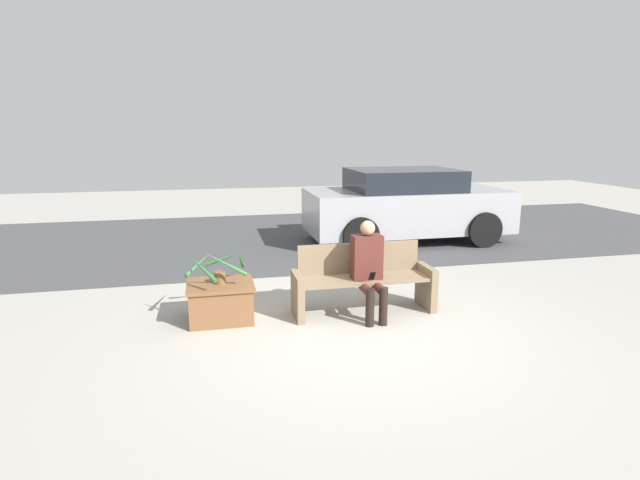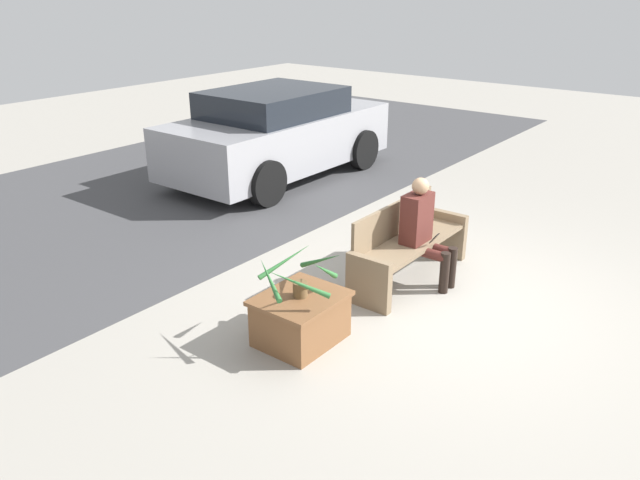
% 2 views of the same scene
% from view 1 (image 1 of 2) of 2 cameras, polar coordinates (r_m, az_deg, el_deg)
% --- Properties ---
extents(ground_plane, '(30.00, 30.00, 0.00)m').
position_cam_1_polar(ground_plane, '(5.90, 4.00, -10.35)').
color(ground_plane, '#9E998E').
extents(road_surface, '(20.00, 6.00, 0.01)m').
position_cam_1_polar(road_surface, '(10.92, -4.05, 0.38)').
color(road_surface, '#424244').
rests_on(road_surface, ground_plane).
extents(bench, '(1.80, 0.52, 0.86)m').
position_cam_1_polar(bench, '(6.40, 4.89, -4.54)').
color(bench, '#7A664C').
rests_on(bench, ground_plane).
extents(person_seated, '(0.37, 0.58, 1.20)m').
position_cam_1_polar(person_seated, '(6.17, 5.58, -2.92)').
color(person_seated, '#51231E').
rests_on(person_seated, ground_plane).
extents(planter_box, '(0.80, 0.68, 0.47)m').
position_cam_1_polar(planter_box, '(6.25, -11.26, -6.74)').
color(planter_box, brown).
rests_on(planter_box, ground_plane).
extents(potted_plant, '(0.79, 0.81, 0.49)m').
position_cam_1_polar(potted_plant, '(6.12, -11.49, -2.96)').
color(potted_plant, brown).
rests_on(potted_plant, planter_box).
extents(parked_car, '(4.13, 1.98, 1.50)m').
position_cam_1_polar(parked_car, '(10.55, 9.81, 3.95)').
color(parked_car, '#99999E').
rests_on(parked_car, ground_plane).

